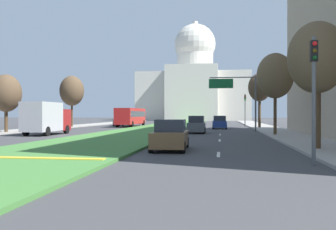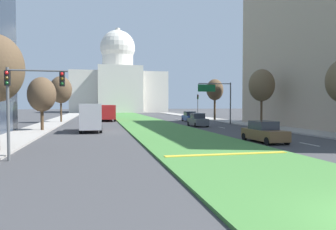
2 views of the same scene
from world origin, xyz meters
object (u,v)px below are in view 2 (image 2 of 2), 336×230
traffic_light_far_right (198,103)px  sedan_lead_stopped (264,132)px  street_tree_right_mid (262,85)px  street_tree_left_mid (42,95)px  street_tree_left_far (61,90)px  sedan_distant (190,117)px  box_truck_delivery (91,117)px  traffic_light_near_left (24,93)px  sedan_very_far (95,114)px  sedan_midblock (198,120)px  city_bus (108,111)px  street_tree_right_far (215,90)px  overhead_guide_sign (218,94)px  capitol_building (118,85)px  sedan_far_horizon (93,116)px

traffic_light_far_right → sedan_lead_stopped: traffic_light_far_right is taller
traffic_light_far_right → street_tree_right_mid: 23.48m
street_tree_left_mid → street_tree_left_far: size_ratio=0.80×
sedan_distant → box_truck_delivery: (-16.87, -17.48, 0.83)m
street_tree_left_far → box_truck_delivery: street_tree_left_far is taller
traffic_light_far_right → sedan_lead_stopped: (-6.59, -37.98, -2.49)m
traffic_light_near_left → traffic_light_far_right: bearing=60.6°
street_tree_right_mid → sedan_very_far: (-22.10, 37.83, -4.84)m
box_truck_delivery → sedan_distant: bearing=46.0°
sedan_distant → box_truck_delivery: 24.31m
traffic_light_near_left → sedan_midblock: size_ratio=1.25×
street_tree_right_mid → city_bus: bearing=131.1°
street_tree_left_mid → street_tree_right_far: (28.06, 17.68, 1.56)m
traffic_light_near_left → city_bus: size_ratio=0.47×
street_tree_left_mid → overhead_guide_sign: bearing=16.0°
traffic_light_far_right → overhead_guide_sign: overhead_guide_sign is taller
street_tree_right_mid → sedan_very_far: 44.08m
street_tree_right_mid → traffic_light_near_left: bearing=-142.7°
street_tree_left_mid → sedan_lead_stopped: bearing=-37.4°
overhead_guide_sign → street_tree_left_mid: size_ratio=1.04×
sedan_midblock → sedan_distant: sedan_midblock is taller
traffic_light_near_left → street_tree_left_far: bearing=93.3°
capitol_building → box_truck_delivery: size_ratio=5.45×
street_tree_left_mid → street_tree_right_mid: street_tree_right_mid is taller
street_tree_left_far → overhead_guide_sign: bearing=-21.8°
sedan_midblock → sedan_very_far: (-14.44, 33.98, -0.07)m
capitol_building → overhead_guide_sign: capitol_building is taller
sedan_far_horizon → sedan_distant: bearing=-32.1°
street_tree_left_mid → street_tree_left_far: street_tree_left_far is taller
street_tree_right_mid → sedan_distant: 17.42m
traffic_light_near_left → street_tree_right_far: (25.71, 37.44, 2.02)m
sedan_distant → sedan_very_far: (-16.86, 21.92, -0.04)m
capitol_building → street_tree_left_far: size_ratio=4.46×
traffic_light_near_left → sedan_lead_stopped: (17.42, 4.63, -2.97)m
city_bus → sedan_very_far: bearing=99.3°
street_tree_right_mid → box_truck_delivery: (-22.11, -1.58, -3.96)m
traffic_light_near_left → sedan_very_far: traffic_light_near_left is taller
capitol_building → street_tree_right_mid: bearing=-80.9°
sedan_lead_stopped → sedan_far_horizon: 43.77m
street_tree_left_mid → box_truck_delivery: (5.57, -2.07, -2.57)m
street_tree_left_mid → box_truck_delivery: size_ratio=0.98×
capitol_building → box_truck_delivery: 87.88m
street_tree_right_far → overhead_guide_sign: bearing=-108.2°
sedan_midblock → street_tree_left_far: bearing=146.0°
capitol_building → sedan_far_horizon: 60.22m
capitol_building → sedan_far_horizon: (-8.65, -58.78, -9.84)m
street_tree_right_mid → street_tree_right_far: (0.38, 18.17, 0.17)m
capitol_building → street_tree_right_mid: 86.69m
capitol_building → street_tree_left_far: bearing=-101.3°
overhead_guide_sign → sedan_midblock: bearing=-141.1°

